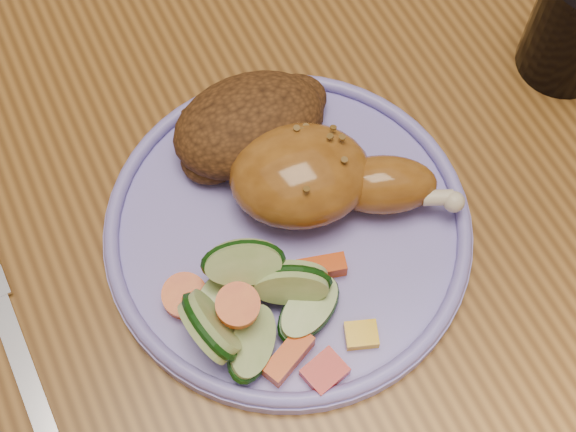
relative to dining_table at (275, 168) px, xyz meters
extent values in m
plane|color=#56371D|center=(0.00, 0.00, -0.67)|extent=(4.00, 4.00, 0.00)
cube|color=brown|center=(0.00, 0.00, 0.06)|extent=(0.90, 1.40, 0.04)
cylinder|color=#4C2D16|center=(-0.18, 0.37, -0.46)|extent=(0.04, 0.04, 0.41)
cylinder|color=#4C2D16|center=(0.18, 0.37, -0.46)|extent=(0.04, 0.04, 0.41)
cylinder|color=#8177DA|center=(-0.03, -0.10, 0.09)|extent=(0.25, 0.25, 0.01)
torus|color=#8177DA|center=(-0.03, -0.10, 0.10)|extent=(0.25, 0.25, 0.01)
ellipsoid|color=#92581E|center=(-0.02, -0.08, 0.12)|extent=(0.11, 0.10, 0.05)
ellipsoid|color=#92581E|center=(0.03, -0.10, 0.11)|extent=(0.08, 0.07, 0.04)
sphere|color=beige|center=(0.07, -0.14, 0.11)|extent=(0.01, 0.01, 0.01)
ellipsoid|color=#4D2B13|center=(-0.03, -0.02, 0.12)|extent=(0.11, 0.08, 0.05)
ellipsoid|color=#4D2B13|center=(0.01, -0.01, 0.11)|extent=(0.05, 0.04, 0.03)
ellipsoid|color=#4D2B13|center=(-0.06, -0.03, 0.10)|extent=(0.05, 0.04, 0.02)
cube|color=#A50A05|center=(-0.06, -0.20, 0.10)|extent=(0.03, 0.03, 0.01)
cube|color=#E5A507|center=(-0.03, -0.19, 0.10)|extent=(0.02, 0.02, 0.01)
cube|color=#E34D07|center=(-0.03, -0.13, 0.10)|extent=(0.03, 0.02, 0.01)
cylinder|color=#E34D07|center=(-0.12, -0.11, 0.10)|extent=(0.03, 0.03, 0.02)
cube|color=#E34D07|center=(-0.07, -0.18, 0.10)|extent=(0.04, 0.03, 0.01)
cylinder|color=#E34D07|center=(-0.09, -0.15, 0.13)|extent=(0.03, 0.03, 0.02)
cylinder|color=#B5CA83|center=(-0.09, -0.13, 0.10)|extent=(0.06, 0.07, 0.02)
cylinder|color=#B5CA83|center=(-0.08, -0.12, 0.13)|extent=(0.06, 0.06, 0.04)
cylinder|color=#B5CA83|center=(-0.05, -0.16, 0.10)|extent=(0.06, 0.06, 0.02)
cylinder|color=#B5CA83|center=(-0.09, -0.16, 0.11)|extent=(0.07, 0.07, 0.03)
cylinder|color=#B5CA83|center=(-0.11, -0.15, 0.12)|extent=(0.04, 0.05, 0.05)
cylinder|color=#B5CA83|center=(-0.05, -0.14, 0.12)|extent=(0.06, 0.05, 0.05)
cube|color=silver|center=(-0.23, -0.12, 0.09)|extent=(0.02, 0.12, 0.00)
camera|label=1|loc=(-0.14, -0.31, 0.58)|focal=50.00mm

